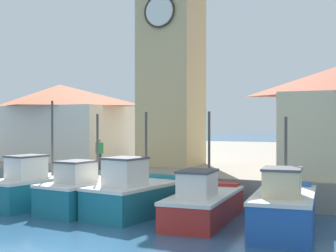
% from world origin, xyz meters
% --- Properties ---
extents(ground_plane, '(300.00, 300.00, 0.00)m').
position_xyz_m(ground_plane, '(0.00, 0.00, 0.00)').
color(ground_plane, '#2D567A').
extents(quay_wharf, '(120.00, 40.00, 1.23)m').
position_xyz_m(quay_wharf, '(0.00, 28.72, 0.62)').
color(quay_wharf, gray).
rests_on(quay_wharf, ground).
extents(fishing_boat_far_left, '(2.51, 5.27, 4.66)m').
position_xyz_m(fishing_boat_far_left, '(-5.16, 5.81, 0.80)').
color(fishing_boat_far_left, '#196B7F').
rests_on(fishing_boat_far_left, ground).
extents(fishing_boat_left_outer, '(2.52, 4.73, 4.03)m').
position_xyz_m(fishing_boat_left_outer, '(-2.51, 5.57, 0.77)').
color(fishing_boat_left_outer, '#196B7F').
rests_on(fishing_boat_left_outer, ground).
extents(fishing_boat_left_inner, '(2.85, 4.93, 4.10)m').
position_xyz_m(fishing_boat_left_inner, '(-0.27, 5.65, 0.80)').
color(fishing_boat_left_inner, '#196B7F').
rests_on(fishing_boat_left_inner, ground).
extents(fishing_boat_mid_left, '(2.20, 5.24, 4.10)m').
position_xyz_m(fishing_boat_mid_left, '(2.58, 5.58, 0.67)').
color(fishing_boat_mid_left, '#AD2823').
rests_on(fishing_boat_mid_left, ground).
extents(fishing_boat_center, '(2.36, 4.84, 3.87)m').
position_xyz_m(fishing_boat_center, '(5.61, 5.09, 0.79)').
color(fishing_boat_center, '#2356A8').
rests_on(fishing_boat_center, ground).
extents(clock_tower, '(3.62, 3.62, 14.18)m').
position_xyz_m(clock_tower, '(-2.36, 13.84, 7.87)').
color(clock_tower, tan).
rests_on(clock_tower, quay_wharf).
extents(warehouse_left, '(8.76, 5.96, 4.98)m').
position_xyz_m(warehouse_left, '(-10.87, 14.70, 3.78)').
color(warehouse_left, silver).
rests_on(warehouse_left, quay_wharf).
extents(dock_worker_near_tower, '(0.34, 0.22, 1.62)m').
position_xyz_m(dock_worker_near_tower, '(-4.66, 9.81, 2.08)').
color(dock_worker_near_tower, '#33333D').
rests_on(dock_worker_near_tower, quay_wharf).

